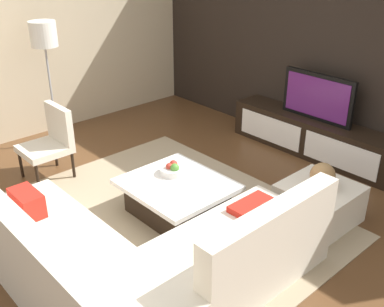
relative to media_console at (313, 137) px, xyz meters
name	(u,v)px	position (x,y,z in m)	size (l,w,h in m)	color
ground_plane	(176,221)	(0.00, -2.40, -0.25)	(14.00, 14.00, 0.00)	brown
feature_wall_back	(337,47)	(0.00, 0.30, 1.15)	(6.40, 0.12, 2.80)	black
side_wall_left	(37,36)	(-3.20, -2.20, 1.15)	(0.12, 5.20, 2.80)	beige
area_rug	(170,217)	(-0.10, -2.40, -0.24)	(3.33, 2.60, 0.01)	tan
media_console	(313,137)	(0.00, 0.00, 0.00)	(2.37, 0.47, 0.50)	black
television	(318,97)	(0.00, 0.00, 0.55)	(1.01, 0.06, 0.61)	black
sectional_couch	(136,259)	(0.51, -3.27, 0.04)	(2.39, 2.35, 0.83)	beige
coffee_table	(177,197)	(-0.10, -2.30, -0.05)	(1.05, 0.95, 0.38)	black
accent_chair_near	(51,139)	(-1.78, -2.83, 0.24)	(0.53, 0.54, 0.87)	black
floor_lamp	(44,41)	(-2.60, -2.37, 1.19)	(0.34, 0.34, 1.70)	#A5A5AA
ottoman	(319,203)	(0.96, -1.29, -0.05)	(0.70, 0.70, 0.40)	beige
fruit_bowl	(173,169)	(-0.28, -2.20, 0.18)	(0.28, 0.28, 0.14)	silver
decorative_ball	(323,175)	(0.96, -1.29, 0.28)	(0.25, 0.25, 0.25)	#997247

